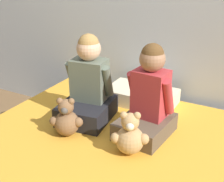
{
  "coord_description": "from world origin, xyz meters",
  "views": [
    {
      "loc": [
        0.85,
        -1.23,
        1.42
      ],
      "look_at": [
        0.0,
        0.34,
        0.64
      ],
      "focal_mm": 50.0,
      "sensor_mm": 36.0,
      "label": 1
    }
  ],
  "objects_px": {
    "teddy_bear_held_by_left_child": "(67,120)",
    "teddy_bear_held_by_right_child": "(130,136)",
    "child_on_right": "(149,100)",
    "pillow_at_headboard": "(141,96)",
    "bed": "(85,182)",
    "child_on_left": "(88,88)"
  },
  "relations": [
    {
      "from": "child_on_right",
      "to": "pillow_at_headboard",
      "type": "xyz_separation_m",
      "value": [
        -0.21,
        0.39,
        -0.18
      ]
    },
    {
      "from": "child_on_right",
      "to": "teddy_bear_held_by_left_child",
      "type": "xyz_separation_m",
      "value": [
        -0.44,
        -0.27,
        -0.13
      ]
    },
    {
      "from": "child_on_right",
      "to": "pillow_at_headboard",
      "type": "distance_m",
      "value": 0.48
    },
    {
      "from": "child_on_right",
      "to": "pillow_at_headboard",
      "type": "relative_size",
      "value": 1.12
    },
    {
      "from": "bed",
      "to": "teddy_bear_held_by_left_child",
      "type": "relative_size",
      "value": 7.84
    },
    {
      "from": "bed",
      "to": "child_on_right",
      "type": "relative_size",
      "value": 3.4
    },
    {
      "from": "child_on_left",
      "to": "pillow_at_headboard",
      "type": "bearing_deg",
      "value": 52.41
    },
    {
      "from": "child_on_left",
      "to": "teddy_bear_held_by_left_child",
      "type": "distance_m",
      "value": 0.29
    },
    {
      "from": "child_on_left",
      "to": "bed",
      "type": "bearing_deg",
      "value": -68.77
    },
    {
      "from": "child_on_left",
      "to": "teddy_bear_held_by_left_child",
      "type": "height_order",
      "value": "child_on_left"
    },
    {
      "from": "bed",
      "to": "pillow_at_headboard",
      "type": "xyz_separation_m",
      "value": [
        0.0,
        0.82,
        0.24
      ]
    },
    {
      "from": "child_on_left",
      "to": "teddy_bear_held_by_right_child",
      "type": "bearing_deg",
      "value": -37.71
    },
    {
      "from": "teddy_bear_held_by_left_child",
      "to": "pillow_at_headboard",
      "type": "height_order",
      "value": "teddy_bear_held_by_left_child"
    },
    {
      "from": "child_on_right",
      "to": "teddy_bear_held_by_right_child",
      "type": "distance_m",
      "value": 0.29
    },
    {
      "from": "child_on_right",
      "to": "child_on_left",
      "type": "bearing_deg",
      "value": -174.56
    },
    {
      "from": "bed",
      "to": "child_on_left",
      "type": "xyz_separation_m",
      "value": [
        -0.23,
        0.42,
        0.41
      ]
    },
    {
      "from": "teddy_bear_held_by_left_child",
      "to": "teddy_bear_held_by_right_child",
      "type": "relative_size",
      "value": 0.97
    },
    {
      "from": "child_on_right",
      "to": "teddy_bear_held_by_right_child",
      "type": "xyz_separation_m",
      "value": [
        -0.0,
        -0.26,
        -0.12
      ]
    },
    {
      "from": "bed",
      "to": "teddy_bear_held_by_left_child",
      "type": "xyz_separation_m",
      "value": [
        -0.22,
        0.15,
        0.29
      ]
    },
    {
      "from": "child_on_left",
      "to": "teddy_bear_held_by_left_child",
      "type": "xyz_separation_m",
      "value": [
        0.0,
        -0.27,
        -0.12
      ]
    },
    {
      "from": "teddy_bear_held_by_right_child",
      "to": "pillow_at_headboard",
      "type": "bearing_deg",
      "value": 84.18
    },
    {
      "from": "child_on_left",
      "to": "pillow_at_headboard",
      "type": "relative_size",
      "value": 1.13
    }
  ]
}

